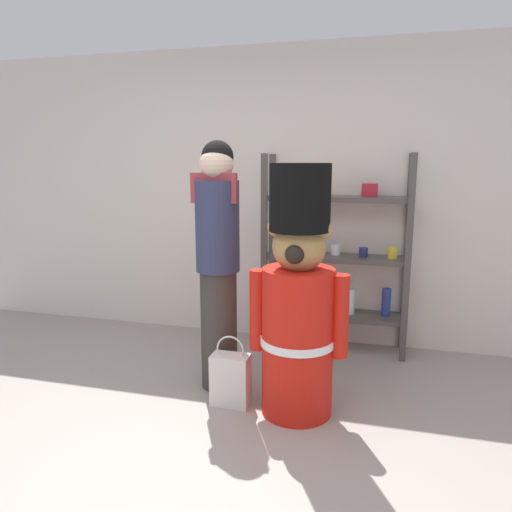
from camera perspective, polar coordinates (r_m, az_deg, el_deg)
The scene contains 6 objects.
ground_plane at distance 2.75m, azimuth -7.01°, elevation -24.63°, with size 6.40×6.40×0.00m, color #9E9389.
back_wall at distance 4.36m, azimuth 3.49°, elevation 7.05°, with size 6.40×0.12×2.60m, color silver.
merchandise_shelf at distance 4.13m, azimuth 9.37°, elevation 0.25°, with size 1.22×0.35×1.68m.
teddy_bear_guard at distance 3.03m, azimuth 5.04°, elevation -5.69°, with size 0.63×0.47×1.60m.
person_shopper at distance 3.34m, azimuth -4.55°, elevation -0.33°, with size 0.32×0.30×1.75m.
shopping_bag at distance 3.30m, azimuth -3.06°, elevation -14.40°, with size 0.25×0.14×0.48m.
Camera 1 is at (0.87, -2.06, 1.60)m, focal length 33.61 mm.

